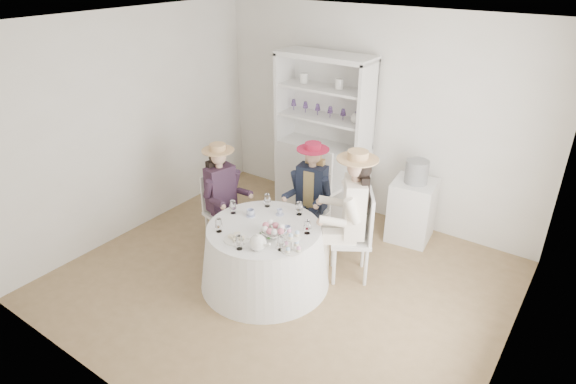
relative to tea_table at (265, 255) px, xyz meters
The scene contains 23 objects.
ground 0.39m from the tea_table, 39.16° to the left, with size 4.50×4.50×0.00m, color olive.
ceiling 2.37m from the tea_table, 39.16° to the left, with size 4.50×4.50×0.00m, color white.
wall_back 2.35m from the tea_table, 85.96° to the left, with size 4.50×4.50×0.00m, color silver.
wall_front 2.14m from the tea_table, 85.43° to the right, with size 4.50×4.50×0.00m, color silver.
wall_left 2.33m from the tea_table, behind, with size 4.50×4.50×0.00m, color silver.
wall_right 2.61m from the tea_table, ahead, with size 4.50×4.50×0.00m, color silver.
tea_table is the anchor object (origin of this frame).
hutch 1.93m from the tea_table, 102.48° to the left, with size 1.35×0.69×2.14m.
side_table 2.00m from the tea_table, 62.10° to the left, with size 0.50×0.50×0.78m, color silver.
hatbox 2.08m from the tea_table, 62.10° to the left, with size 0.28×0.28×0.28m, color black.
guest_left 1.01m from the tea_table, 160.05° to the left, with size 0.52×0.49×1.31m.
guest_mid 1.01m from the tea_table, 90.75° to the left, with size 0.49×0.51×1.32m.
guest_right 1.05m from the tea_table, 42.02° to the left, with size 0.64×0.60×1.49m.
spare_chair 1.54m from the tea_table, 96.91° to the left, with size 0.48×0.48×1.06m.
teacup_a 0.47m from the tea_table, 158.29° to the left, with size 0.09×0.09×0.07m, color white.
teacup_b 0.49m from the tea_table, 94.12° to the left, with size 0.06×0.06×0.06m, color white.
teacup_c 0.46m from the tea_table, 13.04° to the left, with size 0.08×0.08×0.06m, color white.
flower_bowl 0.43m from the tea_table, 24.45° to the right, with size 0.24×0.24×0.06m, color white.
flower_arrangement 0.48m from the tea_table, 26.76° to the right, with size 0.19×0.19×0.07m.
table_teapot 0.59m from the tea_table, 59.71° to the right, with size 0.23×0.17×0.17m.
sandwich_plate 0.51m from the tea_table, 102.12° to the right, with size 0.25×0.25×0.06m.
cupcake_stand 0.67m from the tea_table, 20.51° to the right, with size 0.22×0.22×0.21m.
stemware_set 0.42m from the tea_table, 108.43° to the right, with size 0.97×0.98×0.15m.
Camera 1 is at (2.53, -3.49, 3.25)m, focal length 30.00 mm.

